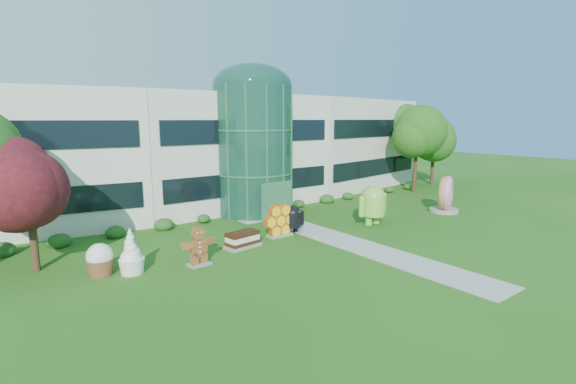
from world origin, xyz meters
TOP-DOWN VIEW (x-y plane):
  - ground at (0.00, 0.00)m, footprint 140.00×140.00m
  - building at (0.00, 18.00)m, footprint 46.00×15.00m
  - atrium at (0.00, 12.00)m, footprint 6.00×6.00m
  - walkway at (0.00, 2.00)m, footprint 2.40×20.00m
  - tree_red at (-15.50, 7.50)m, footprint 4.00×4.00m
  - trees_backdrop at (0.00, 13.00)m, footprint 52.00×8.00m
  - android_green at (4.62, 3.77)m, footprint 2.83×1.91m
  - android_black at (-1.33, 5.36)m, footprint 1.99×1.44m
  - donut at (12.08, 2.88)m, footprint 3.13×2.47m
  - gingerbread at (-8.82, 3.46)m, footprint 2.28×1.05m
  - ice_cream_sandwich at (-5.50, 4.66)m, footprint 2.22×1.33m
  - honeycomb at (-2.42, 5.24)m, footprint 2.38×0.85m
  - froyo at (-11.89, 4.32)m, footprint 1.48×1.48m
  - cupcake at (-13.15, 4.97)m, footprint 1.51×1.51m

SIDE VIEW (x-z plane):
  - ground at x=0.00m, z-range 0.00..0.00m
  - walkway at x=0.00m, z-range 0.00..0.04m
  - ice_cream_sandwich at x=-5.50m, z-range 0.00..0.93m
  - cupcake at x=-13.15m, z-range 0.00..1.57m
  - honeycomb at x=-2.42m, z-range 0.00..1.87m
  - gingerbread at x=-8.82m, z-range 0.00..2.04m
  - android_black at x=-1.33m, z-range 0.00..2.12m
  - froyo at x=-11.89m, z-range 0.00..2.21m
  - donut at x=12.08m, z-range 0.00..2.93m
  - android_green at x=4.62m, z-range 0.00..3.19m
  - tree_red at x=-15.50m, z-range 0.00..6.00m
  - trees_backdrop at x=0.00m, z-range 0.00..8.40m
  - building at x=0.00m, z-range 0.00..9.30m
  - atrium at x=0.00m, z-range 0.00..9.80m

